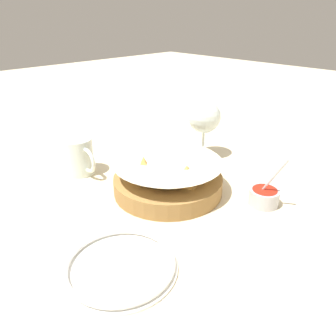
{
  "coord_description": "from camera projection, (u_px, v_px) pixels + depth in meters",
  "views": [
    {
      "loc": [
        0.43,
        -0.43,
        0.37
      ],
      "look_at": [
        -0.03,
        0.03,
        0.06
      ],
      "focal_mm": 35.0,
      "sensor_mm": 36.0,
      "label": 1
    }
  ],
  "objects": [
    {
      "name": "ground_plane",
      "position": [
        169.0,
        202.0,
        0.71
      ],
      "size": [
        4.0,
        4.0,
        0.0
      ],
      "primitive_type": "plane",
      "color": "beige"
    },
    {
      "name": "food_basket",
      "position": [
        168.0,
        178.0,
        0.74
      ],
      "size": [
        0.24,
        0.24,
        0.09
      ],
      "color": "olive",
      "rests_on": "ground_plane"
    },
    {
      "name": "sauce_cup",
      "position": [
        264.0,
        196.0,
        0.69
      ],
      "size": [
        0.07,
        0.06,
        0.12
      ],
      "color": "#B7B7BC",
      "rests_on": "ground_plane"
    },
    {
      "name": "wine_glass",
      "position": [
        204.0,
        118.0,
        0.88
      ],
      "size": [
        0.09,
        0.09,
        0.16
      ],
      "color": "silver",
      "rests_on": "ground_plane"
    },
    {
      "name": "beer_mug",
      "position": [
        79.0,
        158.0,
        0.82
      ],
      "size": [
        0.11,
        0.07,
        0.09
      ],
      "color": "silver",
      "rests_on": "ground_plane"
    },
    {
      "name": "side_plate",
      "position": [
        120.0,
        266.0,
        0.52
      ],
      "size": [
        0.18,
        0.18,
        0.01
      ],
      "color": "white",
      "rests_on": "ground_plane"
    }
  ]
}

